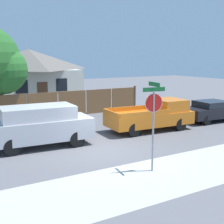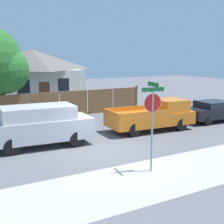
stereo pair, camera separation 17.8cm
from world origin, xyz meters
The scene contains 8 objects.
ground_plane centered at (0.00, 0.00, 0.00)m, with size 80.00×80.00×0.00m, color #56565B.
sidewalk_strip centered at (0.00, -3.60, 0.00)m, with size 36.00×3.20×0.01m.
wooden_fence centered at (1.07, 8.40, 0.87)m, with size 12.86×0.12×1.85m.
house centered at (1.73, 17.43, 2.48)m, with size 8.29×7.92×4.78m.
red_suv centered at (-2.23, 2.08, 1.03)m, with size 4.78×2.21×1.91m.
orange_pickup centered at (4.31, 2.06, 0.82)m, with size 5.01×2.29×1.70m.
parked_sedan centered at (9.19, 2.08, 0.69)m, with size 4.26×2.12×1.32m.
stop_sign centered at (0.30, -3.05, 2.20)m, with size 0.86×0.77×3.26m.
Camera 1 is at (-6.51, -11.67, 4.16)m, focal length 50.00 mm.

